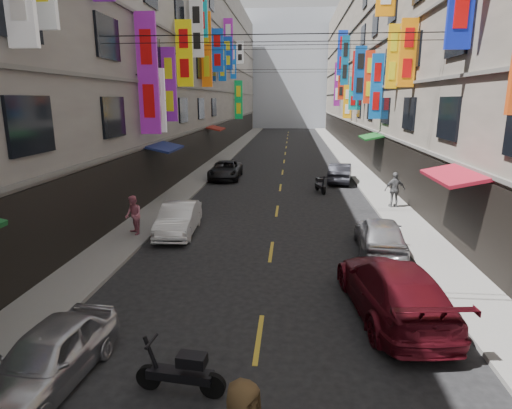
% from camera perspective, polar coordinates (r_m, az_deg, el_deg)
% --- Properties ---
extents(sidewalk_left, '(2.00, 90.00, 0.12)m').
position_cam_1_polar(sidewalk_left, '(40.05, -4.89, 5.92)').
color(sidewalk_left, slate).
rests_on(sidewalk_left, ground).
extents(sidewalk_right, '(2.00, 90.00, 0.12)m').
position_cam_1_polar(sidewalk_right, '(39.84, 12.47, 5.61)').
color(sidewalk_right, slate).
rests_on(sidewalk_right, ground).
extents(building_row_left, '(10.14, 90.00, 19.00)m').
position_cam_1_polar(building_row_left, '(41.30, -13.87, 18.94)').
color(building_row_left, gray).
rests_on(building_row_left, ground).
extents(building_row_right, '(10.14, 90.00, 19.00)m').
position_cam_1_polar(building_row_right, '(40.89, 21.99, 18.43)').
color(building_row_right, gray).
rests_on(building_row_right, ground).
extents(haze_block, '(18.00, 8.00, 22.00)m').
position_cam_1_polar(haze_block, '(89.27, 4.56, 17.30)').
color(haze_block, '#A5ABB7').
rests_on(haze_block, ground).
extents(shop_signage, '(14.00, 55.00, 12.40)m').
position_cam_1_polar(shop_signage, '(32.46, 3.58, 20.13)').
color(shop_signage, '#0F3EB9').
rests_on(shop_signage, ground).
extents(street_awnings, '(13.99, 35.20, 0.41)m').
position_cam_1_polar(street_awnings, '(23.32, -0.04, 7.59)').
color(street_awnings, '#155223').
rests_on(street_awnings, ground).
extents(overhead_cables, '(14.00, 38.04, 1.24)m').
position_cam_1_polar(overhead_cables, '(27.31, 3.53, 20.67)').
color(overhead_cables, black).
rests_on(overhead_cables, ground).
extents(lane_markings, '(0.12, 80.20, 0.01)m').
position_cam_1_polar(lane_markings, '(36.53, 3.67, 5.10)').
color(lane_markings, gold).
rests_on(lane_markings, ground).
extents(scooter_crossing, '(1.80, 0.54, 1.14)m').
position_cam_1_polar(scooter_crossing, '(8.92, -9.89, -21.24)').
color(scooter_crossing, black).
rests_on(scooter_crossing, ground).
extents(scooter_far_right, '(0.68, 1.78, 1.14)m').
position_cam_1_polar(scooter_far_right, '(26.39, 8.55, 2.55)').
color(scooter_far_right, black).
rests_on(scooter_far_right, ground).
extents(car_left_near, '(1.77, 3.70, 1.22)m').
position_cam_1_polar(car_left_near, '(9.83, -25.91, -17.78)').
color(car_left_near, silver).
rests_on(car_left_near, ground).
extents(car_left_mid, '(1.61, 4.03, 1.30)m').
position_cam_1_polar(car_left_mid, '(18.27, -10.28, -1.90)').
color(car_left_mid, white).
rests_on(car_left_mid, ground).
extents(car_left_far, '(2.19, 4.60, 1.27)m').
position_cam_1_polar(car_left_far, '(30.68, -4.08, 4.60)').
color(car_left_far, black).
rests_on(car_left_far, ground).
extents(car_right_near, '(2.64, 5.30, 1.48)m').
position_cam_1_polar(car_right_near, '(11.90, 17.80, -10.64)').
color(car_right_near, '#560E19').
rests_on(car_right_near, ground).
extents(car_right_mid, '(1.91, 4.17, 1.39)m').
position_cam_1_polar(car_right_mid, '(16.41, 16.22, -3.90)').
color(car_right_mid, '#ABABB0').
rests_on(car_right_mid, ground).
extents(car_right_far, '(2.04, 4.25, 1.34)m').
position_cam_1_polar(car_right_far, '(29.78, 11.14, 4.17)').
color(car_right_far, '#24252C').
rests_on(car_right_far, ground).
extents(pedestrian_lfar, '(0.91, 0.95, 1.62)m').
position_cam_1_polar(pedestrian_lfar, '(18.21, -16.04, -1.38)').
color(pedestrian_lfar, '#C8697F').
rests_on(pedestrian_lfar, sidewalk_left).
extents(pedestrian_rfar, '(1.15, 0.77, 1.82)m').
position_cam_1_polar(pedestrian_rfar, '(23.10, 18.02, 1.90)').
color(pedestrian_rfar, '#5A5A5C').
rests_on(pedestrian_rfar, sidewalk_right).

